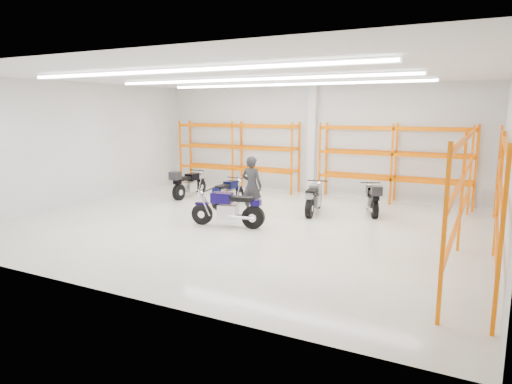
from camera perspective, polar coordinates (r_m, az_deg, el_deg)
The scene contains 12 objects.
ground at distance 14.21m, azimuth -1.40°, elevation -3.96°, with size 14.00×14.00×0.00m, color beige.
room_shell at distance 13.81m, azimuth -1.41°, elevation 9.39°, with size 14.02×12.02×4.51m.
motorcycle_main at distance 13.72m, azimuth -3.20°, elevation -2.19°, with size 2.31×0.79×1.14m.
motorcycle_back_a at distance 18.48m, azimuth -8.60°, elevation 0.96°, with size 0.71×2.22×1.15m.
motorcycle_back_b at distance 16.76m, azimuth -3.63°, elevation -0.18°, with size 0.67×2.02×0.99m.
motorcycle_back_c at distance 15.60m, azimuth 7.21°, elevation -0.90°, with size 0.71×2.15×1.06m.
motorcycle_back_d at distance 15.79m, azimuth 14.36°, elevation -0.91°, with size 1.05×2.05×1.09m.
standing_man at distance 15.10m, azimuth -0.54°, elevation 0.74°, with size 0.73×0.48×1.99m, color black.
structural_column at distance 19.13m, azimuth 7.04°, elevation 6.43°, with size 0.32×0.32×4.50m, color white.
pallet_racking_back_left at distance 20.30m, azimuth -2.39°, elevation 5.40°, with size 5.67×0.87×3.00m.
pallet_racking_back_right at distance 17.93m, azimuth 16.89°, elevation 4.34°, with size 5.67×0.87×3.00m.
pallet_racking_side at distance 12.19m, azimuth 26.34°, elevation 1.31°, with size 0.87×9.07×3.00m.
Camera 1 is at (6.65, -12.08, 3.46)m, focal length 32.00 mm.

